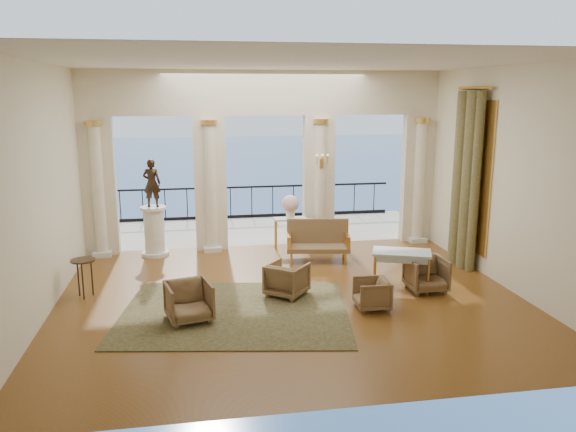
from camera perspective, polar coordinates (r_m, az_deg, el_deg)
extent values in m
plane|color=#53270B|center=(11.16, 0.29, -8.33)|extent=(9.00, 9.00, 0.00)
plane|color=white|center=(6.75, 6.11, -2.32)|extent=(9.00, 0.00, 9.00)
plane|color=white|center=(10.77, -24.03, 2.23)|extent=(0.00, 8.00, 8.00)
plane|color=white|center=(12.17, 21.71, 3.49)|extent=(0.00, 8.00, 8.00)
plane|color=white|center=(10.45, 0.32, 15.41)|extent=(9.00, 9.00, 0.00)
cube|color=#FDEFD0|center=(14.24, -2.40, 12.41)|extent=(9.00, 0.30, 1.10)
cube|color=#FDEFD0|center=(14.50, -18.63, 2.83)|extent=(0.80, 0.30, 3.40)
cylinder|color=#FDEFD0|center=(14.34, -18.71, 2.32)|extent=(0.28, 0.28, 3.20)
cylinder|color=gold|center=(14.16, -19.18, 8.90)|extent=(0.40, 0.40, 0.12)
cube|color=silver|center=(14.67, -18.29, -3.61)|extent=(0.45, 0.45, 0.12)
cube|color=#FDEFD0|center=(14.32, -7.89, 3.25)|extent=(0.80, 0.30, 3.40)
cylinder|color=#FDEFD0|center=(14.15, -7.86, 2.74)|extent=(0.28, 0.28, 3.20)
cylinder|color=gold|center=(13.97, -8.06, 9.42)|extent=(0.40, 0.40, 0.12)
cube|color=silver|center=(14.49, -7.68, -3.27)|extent=(0.45, 0.45, 0.12)
cube|color=#FDEFD0|center=(14.66, 3.13, 3.57)|extent=(0.80, 0.30, 3.40)
cylinder|color=#FDEFD0|center=(14.50, 3.28, 3.07)|extent=(0.28, 0.28, 3.20)
cylinder|color=gold|center=(14.33, 3.36, 9.59)|extent=(0.40, 0.40, 0.12)
cube|color=silver|center=(14.83, 3.21, -2.81)|extent=(0.45, 0.45, 0.12)
cube|color=#FDEFD0|center=(15.47, 12.96, 3.74)|extent=(0.80, 0.30, 3.40)
cylinder|color=#FDEFD0|center=(15.32, 13.19, 3.27)|extent=(0.28, 0.28, 3.20)
cylinder|color=gold|center=(15.16, 13.51, 9.43)|extent=(0.40, 0.40, 0.12)
cube|color=silver|center=(15.63, 12.92, -2.31)|extent=(0.45, 0.45, 0.12)
cube|color=#ABA38C|center=(16.67, -3.11, -1.48)|extent=(10.00, 3.60, 0.10)
cube|color=black|center=(18.02, -3.73, 2.98)|extent=(9.00, 0.06, 0.06)
cube|color=black|center=(18.20, -3.68, 0.03)|extent=(9.00, 0.06, 0.10)
cylinder|color=black|center=(18.10, -3.70, 1.42)|extent=(0.03, 0.03, 1.00)
cylinder|color=black|center=(18.16, -16.68, 0.95)|extent=(0.03, 0.03, 1.00)
cylinder|color=black|center=(18.95, 8.73, 1.80)|extent=(0.03, 0.03, 1.00)
cylinder|color=#4C3823|center=(17.40, 3.10, 6.30)|extent=(0.20, 0.20, 4.20)
plane|color=#2A5593|center=(71.01, -8.02, 4.29)|extent=(160.00, 160.00, 0.00)
cylinder|color=brown|center=(13.01, 18.51, 3.14)|extent=(0.26, 0.26, 4.00)
cylinder|color=brown|center=(13.38, 17.46, 3.46)|extent=(0.32, 0.32, 4.00)
cylinder|color=brown|center=(13.80, 16.77, 3.76)|extent=(0.26, 0.26, 4.00)
cylinder|color=gold|center=(13.28, 18.40, 12.22)|extent=(0.08, 1.40, 0.08)
cube|color=gold|center=(13.47, 18.29, 3.89)|extent=(0.04, 1.60, 3.40)
cube|color=gold|center=(14.28, 3.44, 5.35)|extent=(0.10, 0.04, 0.25)
cylinder|color=gold|center=(14.16, 2.96, 5.71)|extent=(0.02, 0.02, 0.22)
cylinder|color=gold|center=(14.19, 3.51, 5.72)|extent=(0.02, 0.02, 0.22)
cylinder|color=gold|center=(14.22, 4.07, 5.72)|extent=(0.02, 0.02, 0.22)
cube|color=#272F15|center=(10.52, -5.39, -9.67)|extent=(4.57, 3.82, 0.02)
imported|color=#402F1D|center=(10.14, -10.04, -8.38)|extent=(0.90, 0.87, 0.78)
imported|color=#402F1D|center=(11.78, 13.88, -5.60)|extent=(0.75, 0.70, 0.77)
imported|color=#402F1D|center=(10.66, 8.53, -7.69)|extent=(0.59, 0.63, 0.63)
imported|color=#402F1D|center=(11.19, -0.11, -6.29)|extent=(0.97, 0.97, 0.73)
cube|color=#402F1D|center=(13.40, 3.07, -3.28)|extent=(1.56, 0.83, 0.11)
cube|color=#402F1D|center=(13.58, 3.02, -1.53)|extent=(1.48, 0.32, 0.60)
cube|color=gold|center=(13.32, 0.11, -2.47)|extent=(0.18, 0.61, 0.29)
cube|color=gold|center=(13.41, 6.04, -2.45)|extent=(0.18, 0.61, 0.29)
cylinder|color=gold|center=(13.20, 0.35, -4.38)|extent=(0.05, 0.05, 0.27)
cylinder|color=gold|center=(13.27, 5.88, -4.35)|extent=(0.05, 0.05, 0.27)
cylinder|color=gold|center=(13.66, 0.33, -3.79)|extent=(0.05, 0.05, 0.27)
cylinder|color=gold|center=(13.74, 5.67, -3.77)|extent=(0.05, 0.05, 0.27)
cube|color=silver|center=(11.67, 11.49, -3.65)|extent=(1.32, 1.01, 0.05)
cylinder|color=gold|center=(11.53, 8.76, -5.82)|extent=(0.05, 0.05, 0.75)
cylinder|color=gold|center=(11.55, 14.06, -6.02)|extent=(0.05, 0.05, 0.75)
cylinder|color=gold|center=(12.04, 8.87, -5.03)|extent=(0.05, 0.05, 0.75)
cylinder|color=gold|center=(12.05, 13.93, -5.23)|extent=(0.05, 0.05, 0.75)
cylinder|color=silver|center=(14.36, -13.31, -3.71)|extent=(0.67, 0.67, 0.09)
cylinder|color=silver|center=(14.22, -13.43, -1.50)|extent=(0.49, 0.49, 1.07)
cylinder|color=silver|center=(14.09, -13.55, 0.80)|extent=(0.63, 0.63, 0.07)
imported|color=#2F2014|center=(13.99, -13.68, 3.27)|extent=(0.47, 0.35, 1.17)
cube|color=silver|center=(14.39, 0.24, -0.28)|extent=(0.87, 0.38, 0.05)
cylinder|color=gold|center=(14.29, -1.14, -2.04)|extent=(0.04, 0.04, 0.76)
cylinder|color=gold|center=(14.46, 1.81, -1.88)|extent=(0.04, 0.04, 0.76)
cylinder|color=gold|center=(14.52, -1.33, -1.81)|extent=(0.04, 0.04, 0.76)
cylinder|color=gold|center=(14.68, 1.58, -1.65)|extent=(0.04, 0.04, 0.76)
cylinder|color=white|center=(14.35, 0.24, 0.35)|extent=(0.22, 0.22, 0.28)
sphere|color=#C88E94|center=(14.31, 0.24, 1.25)|extent=(0.45, 0.45, 0.45)
cylinder|color=black|center=(11.70, -20.12, -4.25)|extent=(0.47, 0.47, 0.03)
cylinder|color=black|center=(11.85, -19.29, -5.92)|extent=(0.03, 0.03, 0.74)
cylinder|color=black|center=(11.91, -20.53, -5.93)|extent=(0.03, 0.03, 0.74)
cylinder|color=black|center=(11.67, -20.13, -6.27)|extent=(0.03, 0.03, 0.74)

